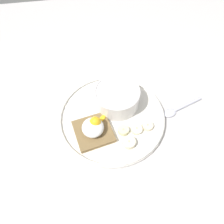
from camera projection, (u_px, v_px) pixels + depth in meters
The scene contains 10 objects.
ground_plane at pixel (112, 121), 57.03cm from camera, with size 120.00×120.00×2.00cm, color beige.
plate at pixel (112, 117), 55.54cm from camera, with size 26.88×26.88×1.60cm.
oatmeal_bowl at pixel (117, 97), 55.36cm from camera, with size 11.58×11.58×5.31cm.
toast_slice at pixel (93, 132), 52.16cm from camera, with size 10.17×10.17×1.19cm.
poached_egg at pixel (93, 126), 50.54cm from camera, with size 6.92×6.36×3.70cm.
banana_slice_front at pixel (123, 130), 52.47cm from camera, with size 2.98×2.89×1.28cm.
banana_slice_left at pixel (136, 129), 52.58cm from camera, with size 3.73×3.66×1.44cm.
banana_slice_back at pixel (147, 126), 53.23cm from camera, with size 3.08×3.10×1.07cm.
banana_slice_right at pixel (129, 143), 50.47cm from camera, with size 4.22×4.23×1.48cm.
spoon at pixel (178, 109), 57.41cm from camera, with size 5.44×11.96×0.80cm.
Camera 1 is at (-29.74, 4.81, 49.47)cm, focal length 35.00 mm.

